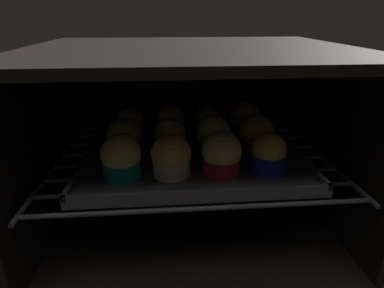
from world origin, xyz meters
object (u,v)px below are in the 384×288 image
(muffin_row2_col3, at_px, (245,120))
(baking_tray, at_px, (192,155))
(muffin_row1_col3, at_px, (256,134))
(muffin_row1_col0, at_px, (125,139))
(muffin_row0_col2, at_px, (222,154))
(muffin_row1_col1, at_px, (170,138))
(muffin_row2_col2, at_px, (207,124))
(muffin_row0_col1, at_px, (171,157))
(muffin_row2_col0, at_px, (131,125))
(muffin_row2_col1, at_px, (170,124))
(muffin_row1_col2, at_px, (213,136))
(muffin_row0_col0, at_px, (121,158))
(muffin_row0_col3, at_px, (268,154))

(muffin_row2_col3, bearing_deg, baking_tray, -146.02)
(muffin_row1_col3, bearing_deg, muffin_row1_col0, -179.33)
(muffin_row0_col2, xyz_separation_m, muffin_row2_col3, (0.08, 0.17, 0.00))
(muffin_row1_col1, distance_m, muffin_row2_col2, 0.12)
(muffin_row0_col1, xyz_separation_m, muffin_row2_col0, (-0.08, 0.17, 0.00))
(muffin_row0_col2, bearing_deg, muffin_row1_col1, 135.19)
(muffin_row2_col1, bearing_deg, muffin_row1_col2, -45.45)
(muffin_row0_col1, relative_size, muffin_row0_col2, 0.97)
(muffin_row0_col0, height_order, muffin_row0_col2, same)
(muffin_row1_col3, bearing_deg, muffin_row0_col0, -160.99)
(muffin_row1_col0, xyz_separation_m, muffin_row1_col2, (0.17, 0.00, 0.00))
(baking_tray, xyz_separation_m, muffin_row2_col1, (-0.04, 0.08, 0.04))
(muffin_row2_col0, bearing_deg, muffin_row0_col0, -89.70)
(muffin_row1_col0, distance_m, muffin_row2_col1, 0.12)
(muffin_row0_col0, xyz_separation_m, muffin_row2_col2, (0.17, 0.17, -0.00))
(muffin_row2_col3, bearing_deg, muffin_row0_col2, -115.59)
(muffin_row0_col0, height_order, muffin_row1_col2, muffin_row1_col2)
(muffin_row0_col3, height_order, muffin_row2_col0, muffin_row2_col0)
(muffin_row1_col2, bearing_deg, muffin_row1_col0, -179.52)
(baking_tray, height_order, muffin_row2_col3, muffin_row2_col3)
(muffin_row2_col1, relative_size, muffin_row2_col2, 0.99)
(baking_tray, relative_size, muffin_row2_col2, 5.49)
(muffin_row0_col1, xyz_separation_m, muffin_row2_col3, (0.17, 0.17, 0.00))
(muffin_row1_col3, relative_size, muffin_row2_col3, 0.96)
(muffin_row1_col2, distance_m, muffin_row1_col3, 0.09)
(muffin_row0_col2, distance_m, muffin_row2_col3, 0.19)
(muffin_row1_col3, bearing_deg, muffin_row1_col2, -178.95)
(muffin_row1_col2, xyz_separation_m, muffin_row2_col2, (-0.00, 0.09, -0.00))
(muffin_row1_col0, bearing_deg, muffin_row2_col1, 44.22)
(muffin_row1_col1, bearing_deg, muffin_row0_col3, -25.98)
(muffin_row0_col3, xyz_separation_m, muffin_row1_col3, (0.00, 0.08, 0.00))
(baking_tray, height_order, muffin_row2_col0, muffin_row2_col0)
(muffin_row0_col0, xyz_separation_m, muffin_row2_col1, (0.08, 0.17, 0.00))
(muffin_row0_col2, relative_size, muffin_row2_col2, 0.99)
(muffin_row1_col2, bearing_deg, muffin_row2_col0, 152.26)
(muffin_row0_col0, height_order, muffin_row2_col0, muffin_row2_col0)
(muffin_row0_col3, relative_size, muffin_row2_col1, 0.93)
(muffin_row0_col3, distance_m, muffin_row1_col1, 0.19)
(muffin_row0_col1, height_order, muffin_row2_col3, muffin_row2_col3)
(muffin_row0_col2, height_order, muffin_row1_col1, muffin_row1_col1)
(muffin_row1_col0, xyz_separation_m, muffin_row2_col1, (0.09, 0.09, -0.00))
(muffin_row0_col2, height_order, muffin_row2_col0, muffin_row2_col0)
(muffin_row1_col0, bearing_deg, muffin_row2_col0, 88.50)
(muffin_row0_col0, distance_m, muffin_row1_col3, 0.27)
(muffin_row1_col0, bearing_deg, baking_tray, 1.80)
(muffin_row0_col0, distance_m, muffin_row2_col2, 0.24)
(muffin_row1_col2, height_order, muffin_row2_col1, muffin_row1_col2)
(muffin_row2_col0, bearing_deg, muffin_row0_col2, -45.49)
(muffin_row0_col1, height_order, muffin_row2_col2, muffin_row2_col2)
(muffin_row0_col3, bearing_deg, muffin_row0_col1, -179.45)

